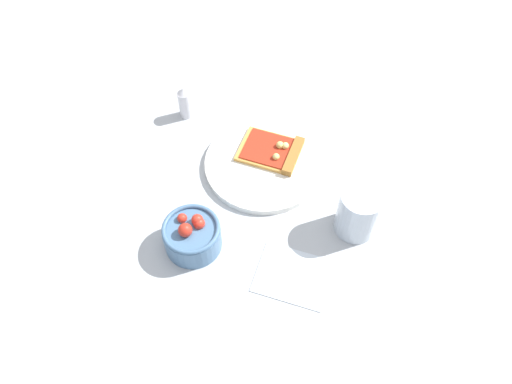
% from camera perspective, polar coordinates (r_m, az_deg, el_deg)
% --- Properties ---
extents(ground_plane, '(2.40, 2.40, 0.00)m').
position_cam_1_polar(ground_plane, '(1.03, 0.49, 1.22)').
color(ground_plane, '#B2B7BC').
rests_on(ground_plane, ground).
extents(plate, '(0.24, 0.24, 0.01)m').
position_cam_1_polar(plate, '(1.05, 1.01, 3.12)').
color(plate, white).
rests_on(plate, ground_plane).
extents(pizza_slice_main, '(0.14, 0.11, 0.02)m').
position_cam_1_polar(pizza_slice_main, '(1.05, 2.11, 4.58)').
color(pizza_slice_main, gold).
rests_on(pizza_slice_main, plate).
extents(salad_bowl, '(0.10, 0.10, 0.08)m').
position_cam_1_polar(salad_bowl, '(0.93, -7.16, -4.82)').
color(salad_bowl, '#4C7299').
rests_on(salad_bowl, ground_plane).
extents(soda_glass, '(0.08, 0.08, 0.10)m').
position_cam_1_polar(soda_glass, '(0.95, 11.32, -2.35)').
color(soda_glass, silver).
rests_on(soda_glass, ground_plane).
extents(paper_napkin, '(0.14, 0.12, 0.00)m').
position_cam_1_polar(paper_napkin, '(0.92, 4.13, -9.29)').
color(paper_napkin, white).
rests_on(paper_napkin, ground_plane).
extents(pepper_shaker, '(0.03, 0.03, 0.08)m').
position_cam_1_polar(pepper_shaker, '(1.13, -7.96, 9.90)').
color(pepper_shaker, silver).
rests_on(pepper_shaker, ground_plane).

